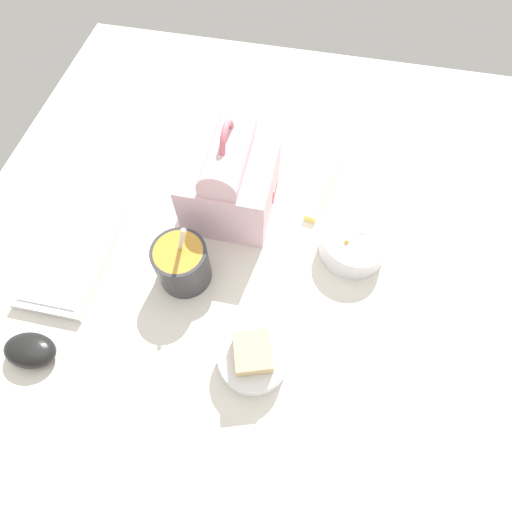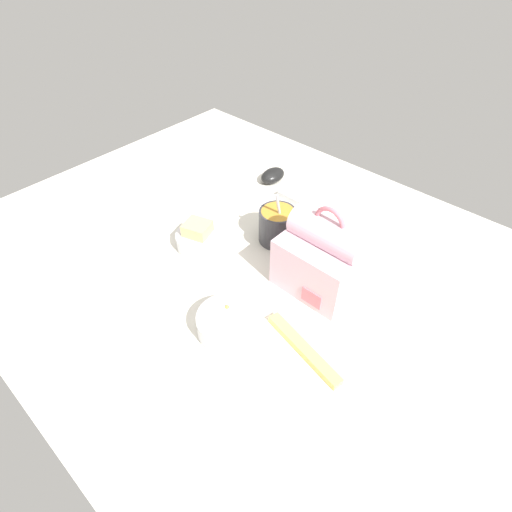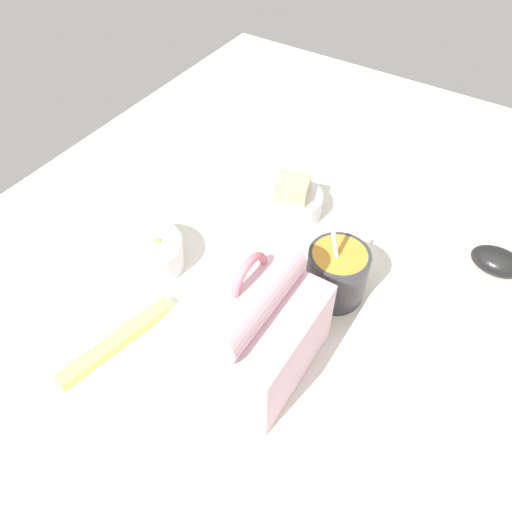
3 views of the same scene
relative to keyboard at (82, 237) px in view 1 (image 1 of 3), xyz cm
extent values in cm
cube|color=silver|center=(-4.85, -31.08, -2.02)|extent=(140.00, 110.00, 2.00)
cube|color=silver|center=(0.00, 0.00, -0.12)|extent=(31.31, 13.01, 1.80)
cube|color=white|center=(0.00, 0.00, 0.93)|extent=(28.81, 10.66, 0.30)
cube|color=beige|center=(13.67, -26.05, 5.23)|extent=(17.39, 15.84, 12.50)
cylinder|color=beige|center=(13.67, -26.05, 13.37)|extent=(16.52, 6.87, 6.87)
cube|color=#DB707F|center=(16.71, -34.07, 2.42)|extent=(4.87, 0.30, 3.75)
torus|color=#DB707F|center=(13.67, -26.05, 16.47)|extent=(7.09, 1.00, 7.09)
cylinder|color=#333338|center=(-3.36, -21.40, 3.49)|extent=(9.32, 9.32, 9.02)
cylinder|color=#C6892D|center=(-3.36, -21.40, 7.70)|extent=(8.20, 8.20, 0.60)
cylinder|color=silver|center=(-2.66, -21.87, 8.98)|extent=(0.70, 3.19, 10.23)
cylinder|color=silver|center=(-16.17, -36.53, 1.06)|extent=(11.16, 11.16, 4.15)
cube|color=tan|center=(-16.17, -36.53, 3.34)|extent=(7.56, 7.20, 5.81)
cylinder|color=silver|center=(7.81, -50.30, 1.47)|extent=(12.12, 12.12, 4.97)
ellipsoid|color=white|center=(9.63, -51.21, 2.66)|extent=(3.30, 3.30, 3.88)
cone|color=#EFBC47|center=(6.30, -48.60, 2.83)|extent=(5.48, 5.48, 4.22)
sphere|color=black|center=(8.20, -53.98, 1.45)|extent=(1.45, 1.45, 1.45)
sphere|color=black|center=(8.71, -53.27, 1.45)|extent=(1.45, 1.45, 1.45)
sphere|color=black|center=(8.78, -52.41, 1.45)|extent=(1.45, 1.45, 1.45)
sphere|color=black|center=(8.38, -51.63, 1.45)|extent=(1.45, 1.45, 1.45)
ellipsoid|color=black|center=(-22.12, -1.11, 0.91)|extent=(5.76, 8.57, 3.86)
cube|color=#EFD666|center=(22.20, -43.61, -0.22)|extent=(19.53, 6.26, 1.60)
camera|label=1|loc=(-31.51, -40.17, 64.52)|focal=28.00mm
camera|label=2|loc=(45.18, -82.74, 66.54)|focal=28.00mm
camera|label=3|loc=(44.92, -5.24, 61.73)|focal=35.00mm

